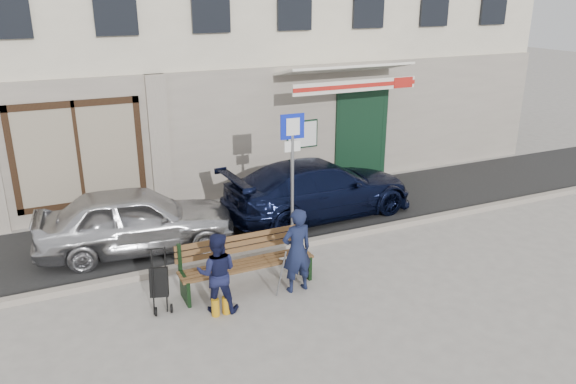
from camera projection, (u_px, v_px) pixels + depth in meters
ground at (306, 286)px, 9.99m from camera, size 80.00×80.00×0.00m
asphalt_lane at (245, 224)px, 12.64m from camera, size 60.00×3.20×0.01m
curb at (273, 250)px, 11.25m from camera, size 60.00×0.18×0.12m
car_silver at (136, 220)px, 11.17m from camera, size 4.03×2.00×1.32m
car_navy at (319, 188)px, 12.95m from camera, size 4.66×2.12×1.32m
parking_sign at (292, 158)px, 11.21m from camera, size 0.50×0.08×2.70m
bench at (244, 264)px, 9.79m from camera, size 2.40×1.17×0.98m
man at (297, 250)px, 9.60m from camera, size 0.58×0.40×1.52m
woman at (217, 273)px, 9.01m from camera, size 0.81×0.73×1.36m
stroller at (159, 283)px, 9.14m from camera, size 0.36×0.47×1.03m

